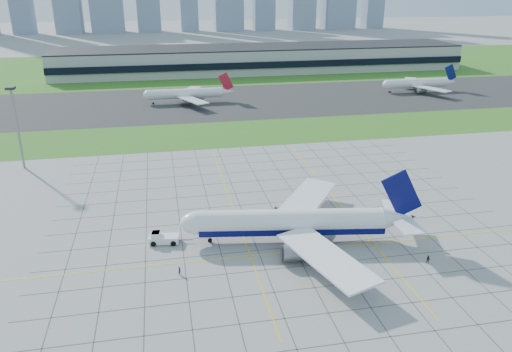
{
  "coord_description": "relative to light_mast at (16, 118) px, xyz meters",
  "views": [
    {
      "loc": [
        -26.69,
        -93.46,
        54.7
      ],
      "look_at": [
        -3.22,
        26.32,
        7.0
      ],
      "focal_mm": 35.0,
      "sensor_mm": 36.0,
      "label": 1
    }
  ],
  "objects": [
    {
      "name": "ground",
      "position": [
        70.0,
        -65.0,
        -16.18
      ],
      "size": [
        1400.0,
        1400.0,
        0.0
      ],
      "primitive_type": "plane",
      "color": "#9A9A95",
      "rests_on": "ground"
    },
    {
      "name": "grass_median",
      "position": [
        70.0,
        25.0,
        -16.16
      ],
      "size": [
        700.0,
        35.0,
        0.04
      ],
      "primitive_type": "cube",
      "color": "#377521",
      "rests_on": "ground"
    },
    {
      "name": "distant_jet_2",
      "position": [
        178.24,
        83.76,
        -11.7
      ],
      "size": [
        39.41,
        42.66,
        14.08
      ],
      "color": "white",
      "rests_on": "ground"
    },
    {
      "name": "distant_jet_1",
      "position": [
        56.36,
        81.04,
        -11.69
      ],
      "size": [
        40.96,
        42.66,
        14.08
      ],
      "color": "white",
      "rests_on": "ground"
    },
    {
      "name": "asphalt_taxiway",
      "position": [
        70.0,
        80.0,
        -16.15
      ],
      "size": [
        700.0,
        75.0,
        0.04
      ],
      "primitive_type": "cube",
      "color": "#383838",
      "rests_on": "ground"
    },
    {
      "name": "crew_near",
      "position": [
        44.81,
        -71.47,
        -15.27
      ],
      "size": [
        0.74,
        0.79,
        1.81
      ],
      "primitive_type": "imported",
      "rotation": [
        0.0,
        0.0,
        0.95
      ],
      "color": "black",
      "rests_on": "ground"
    },
    {
      "name": "apron_markings",
      "position": [
        70.43,
        -53.91,
        -16.17
      ],
      "size": [
        120.0,
        130.0,
        0.03
      ],
      "color": "#474744",
      "rests_on": "ground"
    },
    {
      "name": "grass_far",
      "position": [
        70.0,
        190.0,
        -16.16
      ],
      "size": [
        700.0,
        145.0,
        0.04
      ],
      "primitive_type": "cube",
      "color": "#377521",
      "rests_on": "ground"
    },
    {
      "name": "pushback_tug",
      "position": [
        41.76,
        -57.56,
        -14.98
      ],
      "size": [
        9.81,
        4.24,
        2.69
      ],
      "rotation": [
        0.0,
        0.0,
        -0.16
      ],
      "color": "white",
      "rests_on": "ground"
    },
    {
      "name": "airliner",
      "position": [
        70.62,
        -62.23,
        -11.55
      ],
      "size": [
        53.58,
        53.89,
        16.94
      ],
      "rotation": [
        0.0,
        0.0,
        -0.16
      ],
      "color": "white",
      "rests_on": "ground"
    },
    {
      "name": "terminal",
      "position": [
        110.0,
        164.87,
        -8.29
      ],
      "size": [
        260.0,
        43.0,
        15.8
      ],
      "color": "#B7B7B2",
      "rests_on": "ground"
    },
    {
      "name": "crew_far",
      "position": [
        95.66,
        -77.14,
        -15.26
      ],
      "size": [
        1.13,
        1.06,
        1.85
      ],
      "primitive_type": "imported",
      "rotation": [
        0.0,
        0.0,
        -0.54
      ],
      "color": "black",
      "rests_on": "ground"
    },
    {
      "name": "light_mast",
      "position": [
        0.0,
        0.0,
        0.0
      ],
      "size": [
        2.5,
        2.5,
        25.6
      ],
      "color": "gray",
      "rests_on": "ground"
    }
  ]
}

